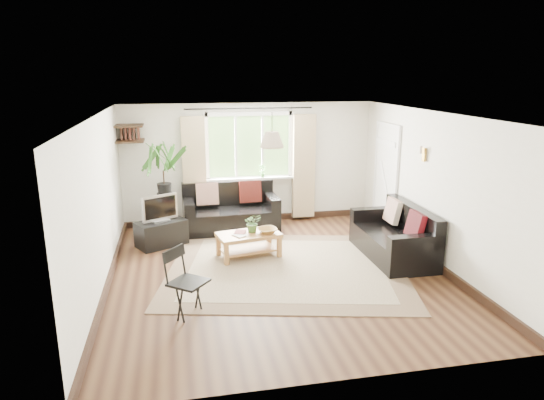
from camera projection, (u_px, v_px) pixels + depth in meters
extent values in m
plane|color=black|center=(277.00, 273.00, 7.42)|extent=(5.50, 5.50, 0.00)
plane|color=white|center=(278.00, 114.00, 6.81)|extent=(5.50, 5.50, 0.00)
cube|color=silver|center=(249.00, 164.00, 9.72)|extent=(5.00, 0.02, 2.40)
cube|color=silver|center=(338.00, 269.00, 4.51)|extent=(5.00, 0.02, 2.40)
cube|color=silver|center=(99.00, 206.00, 6.64)|extent=(0.02, 5.50, 2.40)
cube|color=silver|center=(433.00, 189.00, 7.59)|extent=(0.02, 5.50, 2.40)
cube|color=#BEB293|center=(286.00, 267.00, 7.60)|extent=(4.22, 3.82, 0.02)
cube|color=silver|center=(385.00, 179.00, 9.24)|extent=(0.06, 0.96, 2.06)
imported|color=#386026|center=(253.00, 223.00, 7.99)|extent=(0.29, 0.25, 0.31)
imported|color=olive|center=(267.00, 230.00, 7.98)|extent=(0.38, 0.38, 0.08)
imported|color=white|center=(235.00, 236.00, 7.78)|extent=(0.24, 0.27, 0.02)
imported|color=#5F2926|center=(235.00, 232.00, 7.98)|extent=(0.25, 0.29, 0.02)
cube|color=black|center=(161.00, 233.00, 8.54)|extent=(0.96, 0.81, 0.45)
imported|color=#2D6023|center=(263.00, 171.00, 9.69)|extent=(0.14, 0.10, 0.27)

